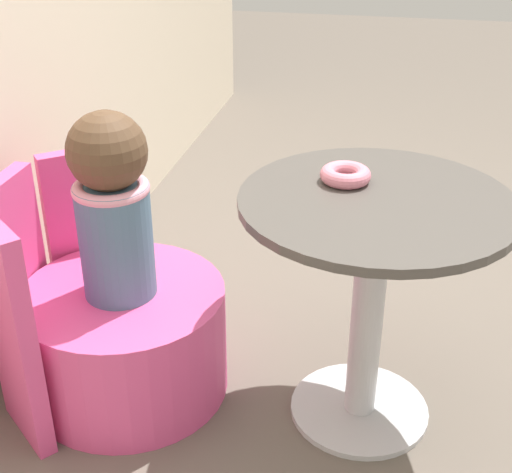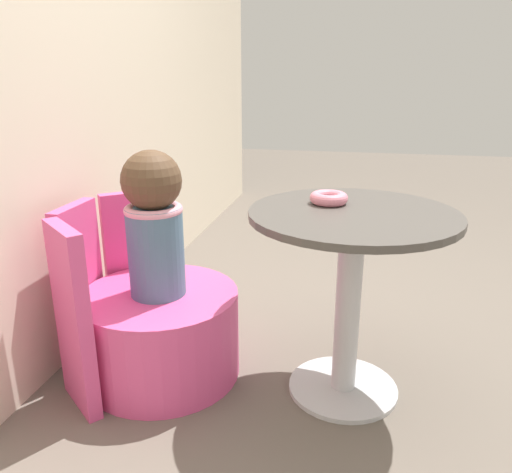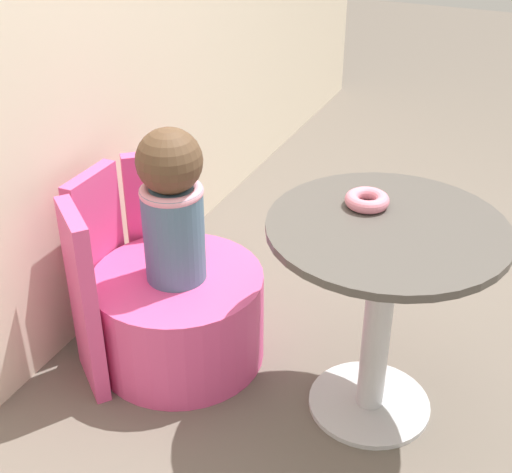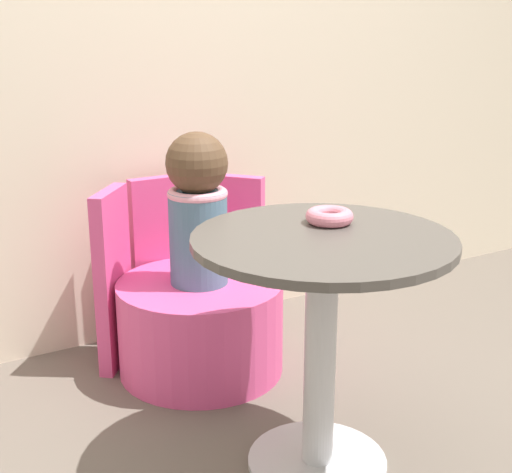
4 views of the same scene
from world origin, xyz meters
name	(u,v)px [view 4 (image 4 of 4)]	position (x,y,z in m)	size (l,w,h in m)	color
ground_plane	(330,453)	(0.00, 0.00, 0.00)	(12.00, 12.00, 0.00)	#665B51
back_wall	(164,31)	(0.00, 1.13, 1.20)	(6.00, 0.06, 2.40)	beige
round_table	(322,304)	(-0.06, -0.02, 0.50)	(0.71, 0.71, 0.69)	silver
tub_chair	(201,326)	(-0.09, 0.68, 0.17)	(0.60, 0.60, 0.34)	#E54C8C
booth_backrest	(171,265)	(-0.09, 0.93, 0.33)	(0.70, 0.25, 0.67)	#E54C8C
child_figure	(198,206)	(-0.09, 0.68, 0.62)	(0.21, 0.21, 0.54)	slate
donut	(330,216)	(0.02, 0.07, 0.72)	(0.13, 0.13, 0.04)	pink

